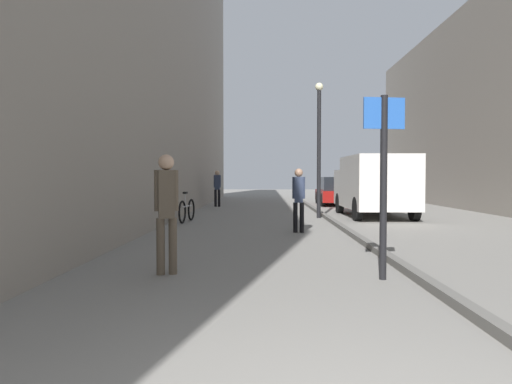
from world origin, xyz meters
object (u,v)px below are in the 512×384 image
at_px(street_sign_post, 384,171).
at_px(pedestrian_far_crossing, 166,205).
at_px(parked_car, 336,191).
at_px(pedestrian_mid_block, 299,196).
at_px(lamp_post, 319,141).
at_px(bicycle_leaning, 187,210).
at_px(delivery_van, 374,184).
at_px(pedestrian_main_foreground, 217,186).

bearing_deg(street_sign_post, pedestrian_far_crossing, -13.59).
bearing_deg(parked_car, pedestrian_mid_block, -101.98).
height_order(street_sign_post, lamp_post, lamp_post).
height_order(pedestrian_far_crossing, street_sign_post, street_sign_post).
height_order(pedestrian_far_crossing, bicycle_leaning, pedestrian_far_crossing).
bearing_deg(pedestrian_far_crossing, lamp_post, 56.08).
bearing_deg(parked_car, delivery_van, -86.69).
relative_size(delivery_van, street_sign_post, 1.89).
xyz_separation_m(street_sign_post, bicycle_leaning, (-4.19, 8.32, -1.16)).
relative_size(parked_car, street_sign_post, 1.63).
height_order(pedestrian_far_crossing, lamp_post, lamp_post).
height_order(pedestrian_mid_block, parked_car, pedestrian_mid_block).
bearing_deg(lamp_post, street_sign_post, -91.35).
distance_m(delivery_van, bicycle_leaning, 6.84).
relative_size(delivery_van, bicycle_leaning, 2.79).
height_order(lamp_post, bicycle_leaning, lamp_post).
relative_size(pedestrian_mid_block, lamp_post, 0.35).
distance_m(pedestrian_far_crossing, parked_car, 18.05).
height_order(pedestrian_main_foreground, delivery_van, delivery_van).
bearing_deg(pedestrian_mid_block, bicycle_leaning, 143.91).
bearing_deg(pedestrian_far_crossing, bicycle_leaning, 82.89).
xyz_separation_m(pedestrian_far_crossing, street_sign_post, (3.14, -0.28, 0.51)).
bearing_deg(delivery_van, lamp_post, -167.57).
bearing_deg(delivery_van, bicycle_leaning, -163.25).
bearing_deg(delivery_van, pedestrian_mid_block, -123.33).
bearing_deg(pedestrian_mid_block, street_sign_post, -78.73).
bearing_deg(pedestrian_mid_block, lamp_post, 79.85).
distance_m(pedestrian_main_foreground, pedestrian_mid_block, 10.95).
distance_m(street_sign_post, bicycle_leaning, 9.39).
bearing_deg(lamp_post, pedestrian_mid_block, -103.30).
distance_m(pedestrian_main_foreground, pedestrian_far_crossing, 15.76).
bearing_deg(street_sign_post, pedestrian_main_foreground, -84.47).
xyz_separation_m(pedestrian_mid_block, bicycle_leaning, (-3.40, 2.78, -0.59)).
bearing_deg(street_sign_post, delivery_van, -110.91).
bearing_deg(parked_car, street_sign_post, -95.37).
relative_size(pedestrian_far_crossing, street_sign_post, 0.69).
xyz_separation_m(pedestrian_far_crossing, parked_car, (5.16, 17.29, -0.32)).
distance_m(delivery_van, street_sign_post, 10.62).
distance_m(street_sign_post, lamp_post, 9.96).
height_order(delivery_van, street_sign_post, street_sign_post).
relative_size(pedestrian_far_crossing, bicycle_leaning, 1.01).
height_order(delivery_van, parked_car, delivery_van).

